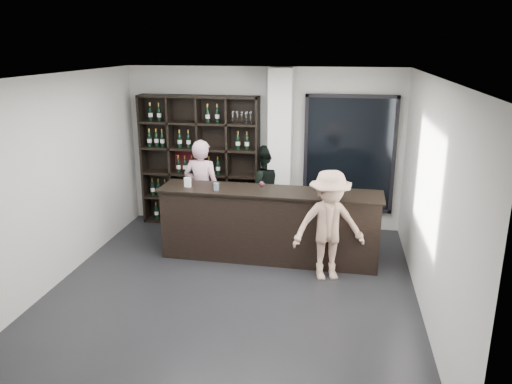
% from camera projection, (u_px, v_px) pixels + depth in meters
% --- Properties ---
extents(floor, '(5.00, 5.50, 0.01)m').
position_uv_depth(floor, '(232.00, 291.00, 6.92)').
color(floor, black).
rests_on(floor, ground).
extents(wine_shelf, '(2.20, 0.35, 2.40)m').
position_uv_depth(wine_shelf, '(200.00, 161.00, 9.18)').
color(wine_shelf, black).
rests_on(wine_shelf, floor).
extents(structural_column, '(0.40, 0.40, 2.90)m').
position_uv_depth(structural_column, '(280.00, 152.00, 8.78)').
color(structural_column, silver).
rests_on(structural_column, floor).
extents(glass_panel, '(1.60, 0.08, 2.10)m').
position_uv_depth(glass_panel, '(349.00, 154.00, 8.81)').
color(glass_panel, black).
rests_on(glass_panel, floor).
extents(tasting_counter, '(3.43, 0.71, 1.13)m').
position_uv_depth(tasting_counter, '(269.00, 225.00, 7.78)').
color(tasting_counter, black).
rests_on(tasting_counter, floor).
extents(taster_pink, '(0.67, 0.48, 1.74)m').
position_uv_depth(taster_pink, '(202.00, 190.00, 8.56)').
color(taster_pink, '#D5A0AF').
rests_on(taster_pink, floor).
extents(taster_black, '(0.89, 0.76, 1.57)m').
position_uv_depth(taster_black, '(265.00, 188.00, 8.94)').
color(taster_black, black).
rests_on(taster_black, floor).
extents(customer, '(1.17, 0.87, 1.61)m').
position_uv_depth(customer, '(329.00, 226.00, 7.06)').
color(customer, tan).
rests_on(customer, floor).
extents(wine_glass, '(0.09, 0.09, 0.19)m').
position_uv_depth(wine_glass, '(262.00, 186.00, 7.51)').
color(wine_glass, white).
rests_on(wine_glass, tasting_counter).
extents(spit_cup, '(0.10, 0.10, 0.11)m').
position_uv_depth(spit_cup, '(216.00, 187.00, 7.61)').
color(spit_cup, '#9DAFC5').
rests_on(spit_cup, tasting_counter).
extents(napkin_stack, '(0.14, 0.14, 0.02)m').
position_uv_depth(napkin_stack, '(328.00, 192.00, 7.51)').
color(napkin_stack, white).
rests_on(napkin_stack, tasting_counter).
extents(card_stand, '(0.11, 0.07, 0.15)m').
position_uv_depth(card_stand, '(188.00, 182.00, 7.77)').
color(card_stand, white).
rests_on(card_stand, tasting_counter).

